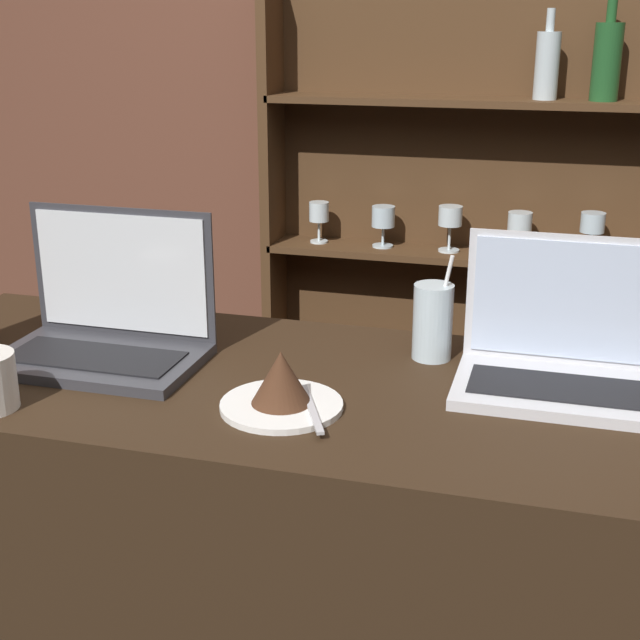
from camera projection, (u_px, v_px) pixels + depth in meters
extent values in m
cube|color=brown|center=(466.00, 122.00, 2.62)|extent=(7.00, 0.06, 2.70)
cube|color=#472D19|center=(275.00, 270.00, 2.81)|extent=(0.03, 0.18, 1.77)
cube|color=#472D19|center=(484.00, 278.00, 2.71)|extent=(1.32, 0.02, 1.77)
cube|color=#472D19|center=(474.00, 396.00, 2.76)|extent=(1.28, 0.18, 0.02)
cube|color=#472D19|center=(482.00, 257.00, 2.61)|extent=(1.28, 0.18, 0.02)
cube|color=#472D19|center=(492.00, 102.00, 2.47)|extent=(1.28, 0.18, 0.02)
cylinder|color=silver|center=(319.00, 241.00, 2.73)|extent=(0.05, 0.05, 0.01)
cylinder|color=silver|center=(319.00, 231.00, 2.72)|extent=(0.01, 0.01, 0.06)
cylinder|color=silver|center=(319.00, 212.00, 2.70)|extent=(0.06, 0.06, 0.06)
cylinder|color=silver|center=(383.00, 246.00, 2.68)|extent=(0.06, 0.06, 0.01)
cylinder|color=silver|center=(383.00, 236.00, 2.67)|extent=(0.01, 0.01, 0.06)
cylinder|color=silver|center=(383.00, 216.00, 2.65)|extent=(0.07, 0.07, 0.06)
cylinder|color=silver|center=(449.00, 250.00, 2.63)|extent=(0.06, 0.06, 0.01)
cylinder|color=silver|center=(449.00, 237.00, 2.62)|extent=(0.01, 0.01, 0.07)
cylinder|color=silver|center=(450.00, 216.00, 2.60)|extent=(0.07, 0.07, 0.06)
cylinder|color=silver|center=(517.00, 255.00, 2.58)|extent=(0.06, 0.06, 0.01)
cylinder|color=silver|center=(518.00, 244.00, 2.57)|extent=(0.01, 0.01, 0.06)
cylinder|color=silver|center=(520.00, 224.00, 2.55)|extent=(0.07, 0.07, 0.07)
cylinder|color=silver|center=(589.00, 260.00, 2.53)|extent=(0.06, 0.06, 0.01)
cylinder|color=silver|center=(590.00, 246.00, 2.52)|extent=(0.01, 0.01, 0.08)
cylinder|color=silver|center=(593.00, 222.00, 2.49)|extent=(0.07, 0.07, 0.06)
cylinder|color=#1E4C23|center=(607.00, 62.00, 2.36)|extent=(0.08, 0.08, 0.20)
cylinder|color=#1E4C23|center=(612.00, 9.00, 2.31)|extent=(0.03, 0.03, 0.07)
cylinder|color=#B2C1C6|center=(547.00, 66.00, 2.40)|extent=(0.06, 0.06, 0.18)
cylinder|color=#B2C1C6|center=(551.00, 20.00, 2.36)|extent=(0.02, 0.02, 0.06)
cube|color=#333338|center=(98.00, 360.00, 1.53)|extent=(0.35, 0.22, 0.02)
cube|color=black|center=(94.00, 356.00, 1.51)|extent=(0.30, 0.12, 0.00)
cube|color=#333338|center=(123.00, 272.00, 1.59)|extent=(0.35, 0.00, 0.24)
cube|color=silver|center=(122.00, 273.00, 1.58)|extent=(0.32, 0.01, 0.21)
cube|color=silver|center=(557.00, 391.00, 1.40)|extent=(0.32, 0.21, 0.02)
cube|color=black|center=(557.00, 387.00, 1.39)|extent=(0.27, 0.12, 0.00)
cube|color=silver|center=(565.00, 300.00, 1.46)|extent=(0.32, 0.00, 0.22)
cube|color=silver|center=(565.00, 300.00, 1.46)|extent=(0.30, 0.01, 0.20)
cylinder|color=white|center=(282.00, 406.00, 1.36)|extent=(0.19, 0.19, 0.01)
cone|color=#422616|center=(281.00, 377.00, 1.34)|extent=(0.09, 0.09, 0.08)
cube|color=#B7B7BC|center=(312.00, 409.00, 1.33)|extent=(0.08, 0.16, 0.00)
cylinder|color=silver|center=(433.00, 322.00, 1.54)|extent=(0.07, 0.07, 0.13)
cylinder|color=white|center=(440.00, 307.00, 1.53)|extent=(0.04, 0.01, 0.19)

